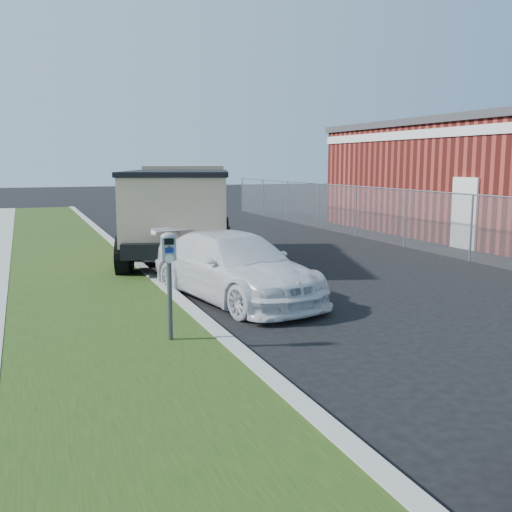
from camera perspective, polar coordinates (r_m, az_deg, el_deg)
name	(u,v)px	position (r m, az deg, el deg)	size (l,w,h in m)	color
ground	(352,317)	(10.58, 9.12, -5.71)	(120.00, 120.00, 0.00)	black
streetside	(8,315)	(11.12, -22.55, -5.22)	(6.12, 50.00, 0.15)	gray
chainlink_fence	(406,207)	(19.44, 14.06, 4.55)	(0.06, 30.06, 30.00)	slate
parking_meter	(169,262)	(8.52, -8.29, -0.60)	(0.23, 0.16, 1.54)	#3F4247
white_wagon	(235,266)	(11.67, -2.06, -0.99)	(1.81, 4.44, 1.29)	silver
dump_truck	(181,207)	(16.48, -7.15, 4.61)	(4.28, 6.92, 2.55)	black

